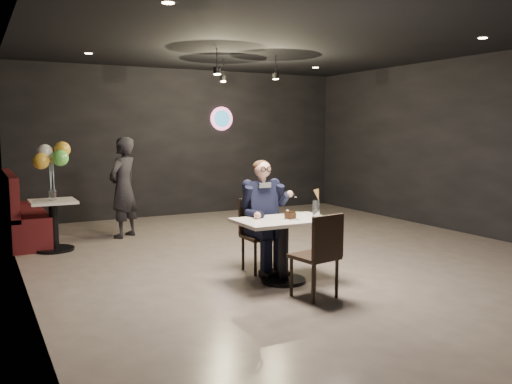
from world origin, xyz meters
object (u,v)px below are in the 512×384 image
booth_bench (25,206)px  side_table (54,224)px  chair_far (261,235)px  passerby (123,187)px  sundae_glass (316,209)px  chair_near (314,255)px  balloon_vase (52,195)px  seated_man (261,215)px  main_table (283,251)px

booth_bench → side_table: bearing=-73.3°
chair_far → passerby: bearing=108.4°
sundae_glass → booth_bench: size_ratio=0.09×
chair_near → balloon_vase: chair_near is taller
sundae_glass → passerby: (-1.40, 3.55, -0.02)m
side_table → passerby: passerby is taller
seated_man → sundae_glass: (0.42, -0.60, 0.13)m
main_table → sundae_glass: 0.63m
seated_man → passerby: passerby is taller
sundae_glass → balloon_vase: 3.98m
chair_far → sundae_glass: (0.42, -0.60, 0.39)m
passerby → sundae_glass: bearing=71.6°
balloon_vase → booth_bench: bearing=106.7°
seated_man → booth_bench: seated_man is taller
balloon_vase → seated_man: bearing=-48.6°
chair_near → side_table: size_ratio=1.15×
chair_near → booth_bench: size_ratio=0.42×
side_table → passerby: size_ratio=0.48×
side_table → passerby: 1.35m
main_table → chair_near: (0.00, -0.64, 0.09)m
booth_bench → seated_man: bearing=-54.5°
chair_far → booth_bench: size_ratio=0.42×
seated_man → booth_bench: bearing=125.5°
chair_far → chair_near: same height
main_table → balloon_vase: size_ratio=6.96×
chair_near → side_table: chair_near is taller
main_table → sundae_glass: bearing=-6.1°
seated_man → balloon_vase: 3.25m
main_table → seated_man: bearing=90.0°
chair_far → passerby: 3.14m
balloon_vase → side_table: bearing=0.0°
chair_far → main_table: bearing=-90.0°
main_table → side_table: 3.68m
main_table → passerby: 3.67m
chair_far → seated_man: bearing=0.0°
chair_far → booth_bench: bearing=125.5°
seated_man → side_table: 3.27m
sundae_glass → side_table: 4.00m
chair_near → side_table: (-2.15, 3.63, -0.06)m
balloon_vase → chair_far: bearing=-48.6°
sundae_glass → booth_bench: bearing=125.4°
main_table → chair_near: 0.65m
passerby → seated_man: bearing=68.4°
booth_bench → balloon_vase: bearing=-73.3°
chair_near → sundae_glass: sundae_glass is taller
seated_man → passerby: (-0.98, 2.96, 0.11)m
balloon_vase → main_table: bearing=-54.3°
main_table → booth_bench: bearing=121.6°
chair_far → sundae_glass: 0.83m
chair_far → booth_bench: booth_bench is taller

